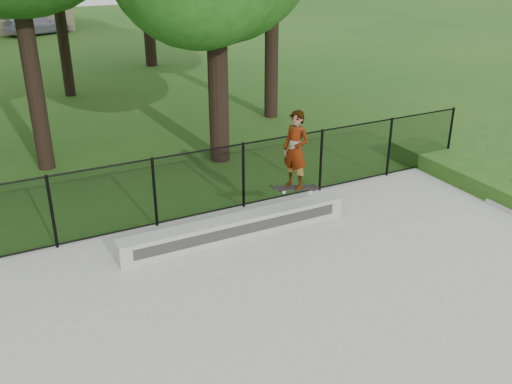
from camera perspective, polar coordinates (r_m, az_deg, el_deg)
grind_ledge at (r=11.31m, az=-1.98°, el=-3.53°), size 4.76×0.40×0.43m
car_c at (r=39.65m, az=-21.02°, el=15.38°), size 4.14×2.96×1.20m
skater_airborne at (r=10.96m, az=3.99°, el=4.03°), size 0.83×0.65×1.69m
chainlink_fence at (r=11.70m, az=-10.11°, el=-0.03°), size 16.06×0.06×1.50m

